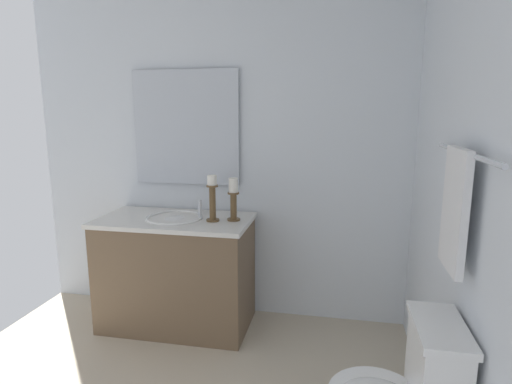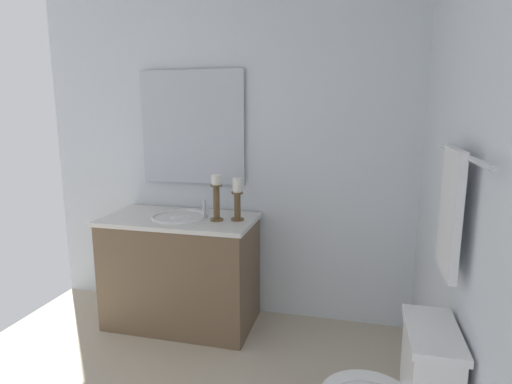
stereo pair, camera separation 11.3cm
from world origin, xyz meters
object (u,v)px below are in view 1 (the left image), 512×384
Objects in this scene: vanity_cabinet at (177,272)px; candle_holder_tall at (233,198)px; mirror at (186,128)px; towel_bar at (465,153)px; sink_basin at (175,223)px; candle_holder_short at (212,197)px; towel_near_vanity at (455,210)px.

candle_holder_tall is (-0.03, 0.42, 0.56)m from vanity_cabinet.
mirror is 0.68m from candle_holder_tall.
sink_basin is at bearing -121.32° from towel_bar.
sink_basin is at bearing 90.00° from vanity_cabinet.
candle_holder_short reaches higher than sink_basin.
towel_bar is 1.66× the size of towel_near_vanity.
mirror reaches higher than vanity_cabinet.
towel_bar is at bearing 51.90° from mirror.
towel_near_vanity is (1.25, 1.58, -0.26)m from mirror.
vanity_cabinet is 1.34× the size of towel_bar.
candle_holder_short is at bearing 86.44° from vanity_cabinet.
towel_near_vanity is (1.00, 1.15, 0.20)m from candle_holder_tall.
candle_holder_tall is at bearing 93.55° from vanity_cabinet.
sink_basin is 1.36× the size of candle_holder_tall.
mirror is 1.72× the size of towel_near_vanity.
towel_near_vanity is at bearing -90.00° from towel_bar.
sink_basin is 0.82× the size of towel_near_vanity.
mirror is at bearing 179.99° from vanity_cabinet.
candle_holder_tall is 0.37× the size of towel_bar.
vanity_cabinet is 0.64m from candle_holder_short.
towel_bar is (0.95, 1.31, 0.42)m from candle_holder_short.
sink_basin is 0.35m from candle_holder_short.
candle_holder_tall is 0.14m from candle_holder_short.
sink_basin is 1.89m from towel_near_vanity.
candle_holder_short is 1.67m from towel_bar.
sink_basin is (-0.00, 0.00, 0.36)m from vanity_cabinet.
mirror reaches higher than towel_near_vanity.
candle_holder_short is at bearing -126.45° from towel_near_vanity.
mirror is 2.03m from towel_near_vanity.
mirror is (-0.28, 0.00, 1.02)m from vanity_cabinet.
candle_holder_tall is at bearing -130.39° from towel_bar.
vanity_cabinet is 3.68× the size of candle_holder_tall.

